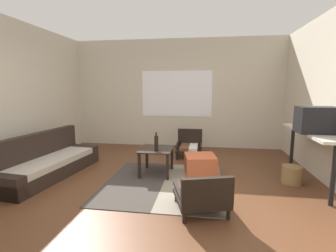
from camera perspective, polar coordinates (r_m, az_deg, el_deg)
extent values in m
plane|color=#56331E|center=(3.64, -3.73, -15.51)|extent=(7.80, 7.80, 0.00)
cube|color=beige|center=(6.35, 2.04, 7.45)|extent=(5.60, 0.12, 2.70)
cube|color=white|center=(6.28, 1.98, 7.45)|extent=(1.76, 0.01, 1.14)
cube|color=#38332D|center=(4.11, -7.46, -12.57)|extent=(0.91, 1.93, 0.01)
cube|color=gray|center=(3.97, 5.68, -13.33)|extent=(0.91, 1.93, 0.01)
cube|color=black|center=(4.75, -25.44, -9.09)|extent=(0.87, 2.06, 0.22)
cube|color=#B2A899|center=(4.69, -25.28, -7.29)|extent=(0.76, 1.87, 0.10)
cube|color=black|center=(4.85, -28.14, -5.14)|extent=(0.36, 2.01, 0.62)
cube|color=black|center=(5.43, -19.27, -5.93)|extent=(0.68, 0.25, 0.33)
cube|color=black|center=(4.12, -33.81, -11.63)|extent=(0.68, 0.25, 0.33)
cube|color=black|center=(4.31, -2.71, -5.35)|extent=(0.55, 0.63, 0.02)
cube|color=black|center=(4.68, -4.89, -7.12)|extent=(0.04, 0.04, 0.44)
cube|color=black|center=(4.59, 0.90, -7.38)|extent=(0.04, 0.04, 0.44)
cube|color=black|center=(4.17, -6.65, -9.14)|extent=(0.04, 0.04, 0.44)
cube|color=black|center=(4.08, -0.13, -9.51)|extent=(0.04, 0.04, 0.44)
cylinder|color=black|center=(5.21, 7.28, -7.18)|extent=(0.04, 0.04, 0.14)
cylinder|color=black|center=(5.24, 2.11, -7.02)|extent=(0.04, 0.04, 0.14)
cylinder|color=black|center=(5.72, 7.39, -5.71)|extent=(0.04, 0.04, 0.14)
cylinder|color=black|center=(5.75, 2.70, -5.58)|extent=(0.04, 0.04, 0.14)
cube|color=black|center=(5.45, 4.88, -5.36)|extent=(0.55, 0.62, 0.05)
cube|color=silver|center=(5.41, 5.90, -4.87)|extent=(0.18, 0.55, 0.06)
cube|color=brown|center=(5.42, 3.86, -4.82)|extent=(0.18, 0.55, 0.06)
cube|color=black|center=(5.67, 5.09, -2.58)|extent=(0.55, 0.07, 0.38)
cube|color=black|center=(5.41, 7.59, -4.25)|extent=(0.05, 0.61, 0.04)
cube|color=black|center=(5.44, 2.22, -4.10)|extent=(0.05, 0.61, 0.04)
cylinder|color=black|center=(3.40, 1.93, -16.13)|extent=(0.04, 0.04, 0.13)
cylinder|color=black|center=(3.52, 10.57, -15.39)|extent=(0.04, 0.04, 0.13)
cylinder|color=black|center=(2.95, 3.75, -20.31)|extent=(0.04, 0.04, 0.13)
cylinder|color=black|center=(3.08, 13.77, -19.17)|extent=(0.04, 0.04, 0.13)
cube|color=black|center=(3.19, 7.54, -16.21)|extent=(0.74, 0.74, 0.05)
cube|color=silver|center=(3.16, 5.57, -15.33)|extent=(0.34, 0.57, 0.06)
cube|color=#2D3856|center=(3.21, 9.33, -15.00)|extent=(0.34, 0.57, 0.06)
cube|color=black|center=(2.87, 9.09, -14.89)|extent=(0.59, 0.24, 0.34)
cube|color=black|center=(3.08, 2.42, -14.70)|extent=(0.21, 0.59, 0.04)
cube|color=black|center=(3.22, 12.51, -13.84)|extent=(0.21, 0.59, 0.04)
cube|color=#BC5633|center=(4.44, 7.43, -8.75)|extent=(0.60, 0.60, 0.33)
cube|color=beige|center=(4.39, 30.15, -1.22)|extent=(0.37, 1.65, 0.04)
cylinder|color=black|center=(3.81, 33.88, -9.48)|extent=(0.06, 0.06, 0.81)
cylinder|color=black|center=(5.17, 26.71, -4.39)|extent=(0.06, 0.06, 0.81)
cube|color=black|center=(4.20, 31.25, 1.22)|extent=(0.55, 0.36, 0.38)
cube|color=black|center=(4.10, 27.79, 1.61)|extent=(0.01, 0.28, 0.27)
cylinder|color=#935B38|center=(4.75, 28.51, 0.94)|extent=(0.23, 0.23, 0.19)
cylinder|color=#935B38|center=(4.73, 28.63, 2.64)|extent=(0.11, 0.11, 0.10)
cylinder|color=black|center=(4.13, -2.71, -4.05)|extent=(0.07, 0.07, 0.25)
cylinder|color=black|center=(4.10, -2.73, -1.91)|extent=(0.03, 0.03, 0.06)
cylinder|color=olive|center=(4.44, 26.59, -10.01)|extent=(0.30, 0.30, 0.28)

